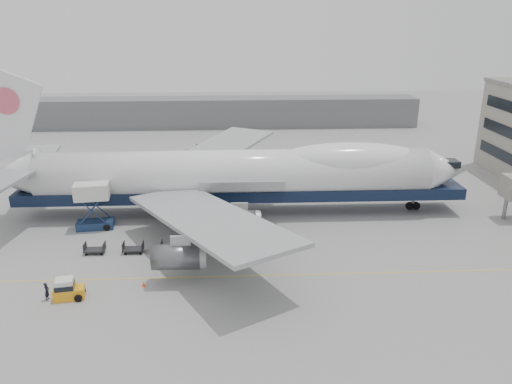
{
  "coord_description": "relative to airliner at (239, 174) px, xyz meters",
  "views": [
    {
      "loc": [
        -0.16,
        -52.31,
        25.64
      ],
      "look_at": [
        2.63,
        6.0,
        5.1
      ],
      "focal_mm": 35.0,
      "sensor_mm": 36.0,
      "label": 1
    }
  ],
  "objects": [
    {
      "name": "apron_line",
      "position": [
        -0.64,
        -18.0,
        -5.62
      ],
      "size": [
        60.0,
        0.15,
        0.01
      ],
      "primitive_type": "cube",
      "color": "gold",
      "rests_on": "ground"
    },
    {
      "name": "airliner",
      "position": [
        0.0,
        0.0,
        0.0
      ],
      "size": [
        67.0,
        55.3,
        19.98
      ],
      "color": "white",
      "rests_on": "ground"
    },
    {
      "name": "dolly_3",
      "position": [
        -3.7,
        -11.87,
        -5.09
      ],
      "size": [
        2.3,
        1.35,
        1.3
      ],
      "color": "#2D2D30",
      "rests_on": "ground"
    },
    {
      "name": "dolly_4",
      "position": [
        0.66,
        -11.87,
        -5.09
      ],
      "size": [
        2.3,
        1.35,
        1.3
      ],
      "color": "#2D2D30",
      "rests_on": "ground"
    },
    {
      "name": "catering_truck",
      "position": [
        -18.58,
        -4.46,
        -2.2
      ],
      "size": [
        4.81,
        3.58,
        6.01
      ],
      "rotation": [
        0.0,
        0.0,
        0.12
      ],
      "color": "navy",
      "rests_on": "ground"
    },
    {
      "name": "dolly_2",
      "position": [
        -8.06,
        -11.87,
        -5.09
      ],
      "size": [
        2.3,
        1.35,
        1.3
      ],
      "color": "#2D2D30",
      "rests_on": "ground"
    },
    {
      "name": "ground_worker",
      "position": [
        -18.77,
        -21.7,
        -4.72
      ],
      "size": [
        0.44,
        0.67,
        1.81
      ],
      "primitive_type": "imported",
      "rotation": [
        0.0,
        0.0,
        1.56
      ],
      "color": "black",
      "rests_on": "ground"
    },
    {
      "name": "hangar",
      "position": [
        -10.64,
        58.0,
        -2.12
      ],
      "size": [
        110.0,
        8.0,
        7.0
      ],
      "primitive_type": "cube",
      "color": "slate",
      "rests_on": "ground"
    },
    {
      "name": "dolly_0",
      "position": [
        -16.78,
        -11.87,
        -5.09
      ],
      "size": [
        2.3,
        1.35,
        1.3
      ],
      "color": "#2D2D30",
      "rests_on": "ground"
    },
    {
      "name": "ground",
      "position": [
        -0.64,
        -12.0,
        -5.62
      ],
      "size": [
        260.0,
        260.0,
        0.0
      ],
      "primitive_type": "plane",
      "color": "gray",
      "rests_on": "ground"
    },
    {
      "name": "traffic_cone",
      "position": [
        -10.02,
        -19.59,
        -5.37
      ],
      "size": [
        0.37,
        0.37,
        0.54
      ],
      "rotation": [
        0.0,
        0.0,
        -0.35
      ],
      "color": "#F9470D",
      "rests_on": "ground"
    },
    {
      "name": "baggage_tug",
      "position": [
        -16.89,
        -21.52,
        -4.7
      ],
      "size": [
        3.04,
        1.95,
        2.08
      ],
      "rotation": [
        0.0,
        0.0,
        0.16
      ],
      "color": "orange",
      "rests_on": "ground"
    },
    {
      "name": "dolly_1",
      "position": [
        -12.42,
        -11.87,
        -5.09
      ],
      "size": [
        2.3,
        1.35,
        1.3
      ],
      "color": "#2D2D30",
      "rests_on": "ground"
    },
    {
      "name": "dolly_5",
      "position": [
        5.02,
        -11.87,
        -5.09
      ],
      "size": [
        2.3,
        1.35,
        1.3
      ],
      "color": "#2D2D30",
      "rests_on": "ground"
    }
  ]
}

